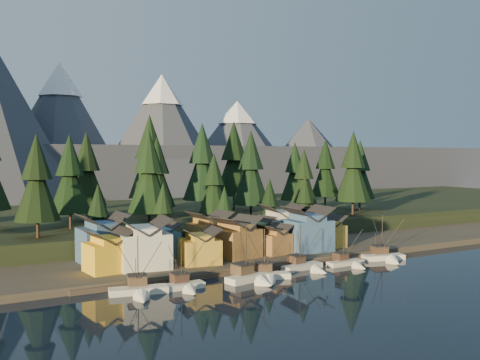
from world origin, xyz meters
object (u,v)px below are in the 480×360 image
boat_0 (139,284)px  boat_4 (306,261)px  boat_5 (349,258)px  house_back_1 (162,239)px  boat_1 (184,279)px  boat_3 (266,270)px  house_front_0 (108,249)px  house_back_0 (103,237)px  boat_2 (252,270)px  boat_6 (386,251)px  house_front_1 (144,242)px

boat_0 → boat_4: bearing=15.0°
boat_5 → house_back_1: house_back_1 is taller
boat_1 → boat_5: (41.35, 1.36, -0.26)m
boat_3 → boat_5: bearing=26.4°
house_front_0 → house_back_0: 10.04m
boat_2 → boat_6: bearing=-7.3°
boat_2 → house_front_1: 24.00m
boat_6 → boat_2: bearing=-160.4°
boat_3 → house_front_1: (-20.11, 16.48, 5.01)m
boat_1 → boat_3: (17.71, -0.74, 0.01)m
house_front_0 → boat_4: bearing=-25.2°
boat_3 → boat_5: size_ratio=1.09×
boat_3 → house_back_1: boat_3 is taller
boat_6 → house_front_1: bearing=-178.6°
boat_2 → boat_6: boat_2 is taller
boat_0 → boat_1: size_ratio=1.14×
boat_1 → house_back_1: size_ratio=1.30×
boat_6 → boat_5: bearing=-163.1°
boat_2 → boat_4: boat_2 is taller
house_front_0 → house_back_1: house_front_0 is taller
boat_4 → house_back_1: size_ratio=1.42×
boat_1 → house_back_0: bearing=108.8°
house_back_0 → house_front_0: bearing=-102.7°
boat_1 → house_back_1: bearing=79.0°
boat_6 → house_front_1: 57.52m
house_front_1 → boat_6: bearing=-7.5°
house_back_1 → boat_5: bearing=-33.1°
boat_3 → boat_4: boat_3 is taller
boat_5 → boat_3: bearing=-175.3°
boat_1 → boat_6: size_ratio=0.88×
boat_0 → boat_5: boat_0 is taller
boat_6 → house_back_0: bearing=174.1°
boat_0 → boat_1: (8.61, -0.54, -0.08)m
boat_4 → boat_2: bearing=-175.4°
boat_2 → house_front_1: size_ratio=1.10×
house_front_0 → boat_1: bearing=-65.1°
boat_0 → boat_3: size_ratio=1.06×
boat_0 → boat_4: size_ratio=1.04×
house_front_1 → boat_5: bearing=-11.4°
boat_3 → house_back_1: (-12.37, 25.80, 3.67)m
boat_2 → house_back_0: house_back_0 is taller
boat_5 → house_back_1: 43.29m
boat_0 → house_front_0: size_ratio=1.26×
boat_5 → house_front_0: (-51.17, 14.71, 4.24)m
house_front_0 → house_back_1: 17.63m
boat_0 → house_back_0: size_ratio=1.11×
boat_3 → boat_6: size_ratio=0.95×
boat_6 → house_back_1: 53.36m
boat_3 → boat_2: bearing=-153.0°
boat_4 → house_front_1: house_front_1 is taller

